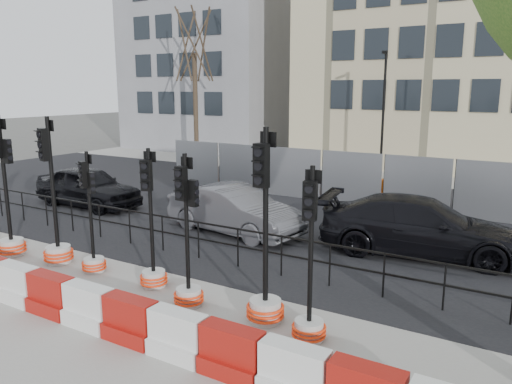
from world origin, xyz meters
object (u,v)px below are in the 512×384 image
Objects in this scene: car_a at (88,187)px; traffic_signal_h at (309,307)px; traffic_signal_d at (92,244)px; car_c at (421,227)px.

traffic_signal_h is at bearing -112.63° from car_a.
traffic_signal_d is 0.94× the size of traffic_signal_h.
traffic_signal_h is at bearing 166.24° from car_c.
car_c is (11.83, 0.71, 0.02)m from car_a.
traffic_signal_d is at bearing 168.46° from traffic_signal_h.
car_a is (-11.25, 4.99, 0.10)m from traffic_signal_h.
car_c reaches higher than car_a.
traffic_signal_d is 5.81m from traffic_signal_h.
traffic_signal_h reaches higher than car_c.
car_c is at bearing -85.33° from car_a.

